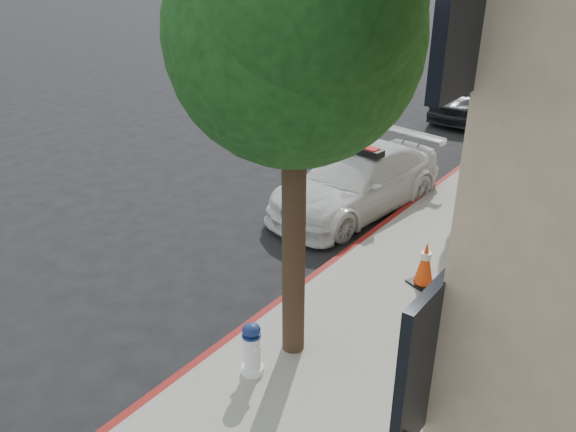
% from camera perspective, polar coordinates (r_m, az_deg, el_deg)
% --- Properties ---
extents(ground, '(120.00, 120.00, 0.00)m').
position_cam_1_polar(ground, '(10.85, -5.46, -2.51)').
color(ground, black).
rests_on(ground, ground).
extents(sidewalk, '(3.20, 50.00, 0.15)m').
position_cam_1_polar(sidewalk, '(17.93, 26.28, 6.78)').
color(sidewalk, gray).
rests_on(sidewalk, ground).
extents(curb_strip, '(0.12, 50.00, 0.15)m').
position_cam_1_polar(curb_strip, '(18.25, 21.61, 7.94)').
color(curb_strip, maroon).
rests_on(curb_strip, ground).
extents(tree_near, '(2.92, 2.82, 5.62)m').
position_cam_1_polar(tree_near, '(6.19, 0.83, 17.88)').
color(tree_near, black).
rests_on(tree_near, sidewalk).
extents(police_car, '(2.35, 4.64, 1.44)m').
position_cam_1_polar(police_car, '(11.94, 7.06, 3.59)').
color(police_car, white).
rests_on(police_car, ground).
extents(parked_car_mid, '(1.76, 4.22, 1.43)m').
position_cam_1_polar(parked_car_mid, '(19.57, 18.47, 11.50)').
color(parked_car_mid, black).
rests_on(parked_car_mid, ground).
extents(parked_car_far, '(1.92, 4.94, 1.60)m').
position_cam_1_polar(parked_car_far, '(24.90, 24.00, 13.69)').
color(parked_car_far, '#141633').
rests_on(parked_car_far, ground).
extents(fire_hydrant, '(0.32, 0.29, 0.75)m').
position_cam_1_polar(fire_hydrant, '(7.31, -3.68, -13.36)').
color(fire_hydrant, white).
rests_on(fire_hydrant, sidewalk).
extents(traffic_cone, '(0.52, 0.52, 0.77)m').
position_cam_1_polar(traffic_cone, '(9.28, 13.75, -4.71)').
color(traffic_cone, black).
rests_on(traffic_cone, sidewalk).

